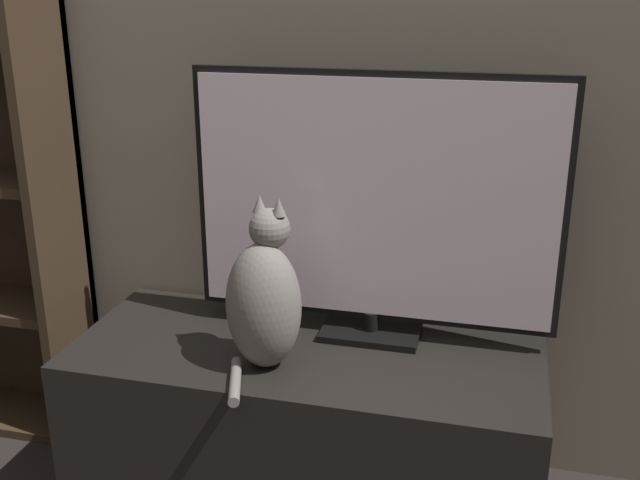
{
  "coord_description": "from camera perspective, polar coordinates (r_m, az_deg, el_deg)",
  "views": [
    {
      "loc": [
        0.49,
        -0.86,
        1.42
      ],
      "look_at": [
        0.04,
        0.91,
        0.78
      ],
      "focal_mm": 42.0,
      "sensor_mm": 36.0,
      "label": 1
    }
  ],
  "objects": [
    {
      "name": "tv_stand",
      "position": [
        2.18,
        -1.09,
        -13.73
      ],
      "size": [
        1.28,
        0.54,
        0.47
      ],
      "color": "black",
      "rests_on": "ground_plane"
    },
    {
      "name": "tv",
      "position": [
        2.0,
        4.15,
        2.59
      ],
      "size": [
        1.0,
        0.17,
        0.74
      ],
      "color": "black",
      "rests_on": "tv_stand"
    },
    {
      "name": "wall_back",
      "position": [
        2.14,
        1.06,
        15.98
      ],
      "size": [
        4.8,
        0.05,
        2.6
      ],
      "color": "#756B5B",
      "rests_on": "ground_plane"
    },
    {
      "name": "cat",
      "position": [
        1.92,
        -4.21,
        -4.55
      ],
      "size": [
        0.24,
        0.34,
        0.45
      ],
      "rotation": [
        0.0,
        0.0,
        -0.28
      ],
      "color": "gray",
      "rests_on": "tv_stand"
    }
  ]
}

